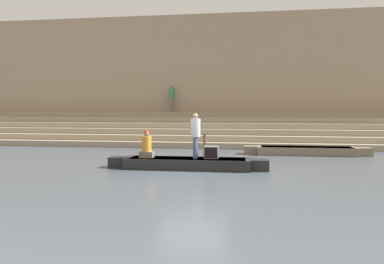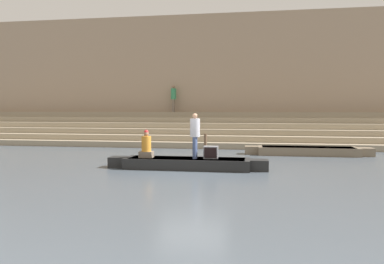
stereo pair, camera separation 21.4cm
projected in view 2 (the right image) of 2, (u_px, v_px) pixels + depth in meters
ground_plane at (192, 171)px, 13.47m from camera, size 120.00×120.00×0.00m
ghat_steps at (218, 133)px, 23.49m from camera, size 36.00×4.48×2.02m
back_wall at (221, 79)px, 25.46m from camera, size 34.20×1.28×8.56m
rowboat_main at (187, 163)px, 13.86m from camera, size 5.94×1.27×0.40m
person_standing at (195, 133)px, 13.71m from camera, size 0.36×0.36×1.66m
person_rowing at (146, 147)px, 13.99m from camera, size 0.50×0.39×1.04m
tv_set at (211, 152)px, 13.78m from camera, size 0.52×0.39×0.45m
moored_boat_shore at (307, 151)px, 18.05m from camera, size 5.99×1.26×0.39m
mooring_post at (205, 145)px, 17.29m from camera, size 0.14×0.14×1.08m
person_on_steps at (174, 97)px, 25.08m from camera, size 0.36×0.36×1.79m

